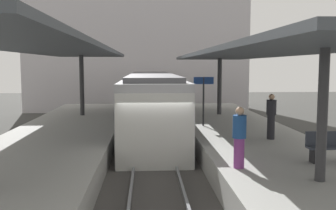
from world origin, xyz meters
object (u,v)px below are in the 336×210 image
Objects in this scene: platform_sign at (204,90)px; passenger_near_bench at (239,137)px; commuter_train at (152,104)px; passenger_mid_platform at (271,116)px; platform_bench at (331,146)px.

platform_sign is 1.35× the size of passenger_near_bench.
passenger_near_bench is at bearing -77.87° from commuter_train.
commuter_train reaches higher than passenger_mid_platform.
passenger_mid_platform is at bearing -54.99° from commuter_train.
platform_sign is at bearing 121.47° from passenger_mid_platform.
passenger_near_bench is at bearing -170.09° from platform_bench.
platform_sign is 1.31× the size of passenger_mid_platform.
passenger_near_bench is 4.48m from passenger_mid_platform.
platform_bench is 0.86× the size of passenger_near_bench.
platform_bench is 7.34m from platform_sign.
platform_bench is at bearing -62.92° from commuter_train.
passenger_near_bench is (-2.75, -0.48, 0.38)m from platform_bench.
platform_sign is at bearing 89.04° from passenger_near_bench.
passenger_near_bench reaches higher than platform_bench.
platform_sign is (2.29, -2.85, 0.90)m from commuter_train.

